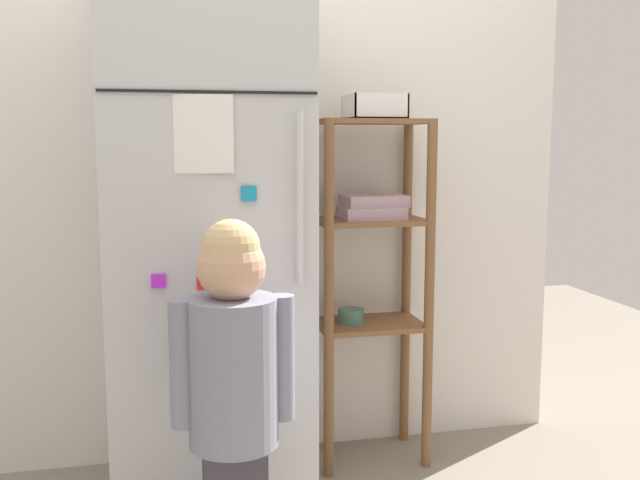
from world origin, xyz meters
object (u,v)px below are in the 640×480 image
(pantry_shelf_unit, at_px, (370,253))
(refrigerator, at_px, (206,237))
(fruit_bin, at_px, (376,109))
(child_standing, at_px, (233,371))

(pantry_shelf_unit, bearing_deg, refrigerator, -165.04)
(pantry_shelf_unit, relative_size, fruit_bin, 6.48)
(fruit_bin, bearing_deg, child_standing, -130.14)
(refrigerator, height_order, fruit_bin, refrigerator)
(child_standing, relative_size, pantry_shelf_unit, 0.79)
(child_standing, xyz_separation_m, pantry_shelf_unit, (0.58, 0.71, 0.18))
(child_standing, distance_m, fruit_bin, 1.17)
(pantry_shelf_unit, height_order, fruit_bin, fruit_bin)
(refrigerator, bearing_deg, child_standing, -87.26)
(fruit_bin, bearing_deg, pantry_shelf_unit, -179.93)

